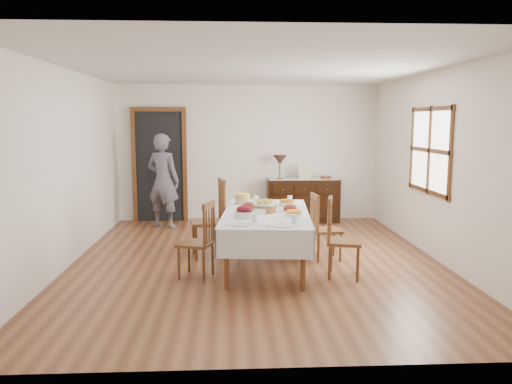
{
  "coord_description": "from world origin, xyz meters",
  "views": [
    {
      "loc": [
        -0.35,
        -6.64,
        1.9
      ],
      "look_at": [
        0.0,
        0.1,
        0.95
      ],
      "focal_mm": 35.0,
      "sensor_mm": 36.0,
      "label": 1
    }
  ],
  "objects_px": {
    "chair_right_far": "(323,226)",
    "dining_table": "(266,219)",
    "chair_left_far": "(212,217)",
    "person": "(163,178)",
    "sideboard": "(303,200)",
    "chair_left_near": "(199,240)",
    "chair_right_near": "(340,237)",
    "table_lamp": "(280,161)"
  },
  "relations": [
    {
      "from": "dining_table",
      "to": "sideboard",
      "type": "height_order",
      "value": "sideboard"
    },
    {
      "from": "person",
      "to": "chair_right_far",
      "type": "bearing_deg",
      "value": 161.62
    },
    {
      "from": "chair_left_far",
      "to": "table_lamp",
      "type": "xyz_separation_m",
      "value": [
        1.2,
        2.38,
        0.62
      ]
    },
    {
      "from": "chair_right_near",
      "to": "dining_table",
      "type": "bearing_deg",
      "value": 77.84
    },
    {
      "from": "chair_left_far",
      "to": "table_lamp",
      "type": "height_order",
      "value": "table_lamp"
    },
    {
      "from": "dining_table",
      "to": "chair_right_far",
      "type": "relative_size",
      "value": 2.43
    },
    {
      "from": "table_lamp",
      "to": "dining_table",
      "type": "bearing_deg",
      "value": -99.01
    },
    {
      "from": "chair_left_near",
      "to": "chair_left_far",
      "type": "relative_size",
      "value": 0.86
    },
    {
      "from": "chair_right_far",
      "to": "table_lamp",
      "type": "bearing_deg",
      "value": 2.04
    },
    {
      "from": "dining_table",
      "to": "chair_right_far",
      "type": "bearing_deg",
      "value": 28.28
    },
    {
      "from": "chair_right_far",
      "to": "dining_table",
      "type": "bearing_deg",
      "value": 107.83
    },
    {
      "from": "chair_right_far",
      "to": "sideboard",
      "type": "distance_m",
      "value": 2.65
    },
    {
      "from": "chair_left_far",
      "to": "chair_right_far",
      "type": "distance_m",
      "value": 1.57
    },
    {
      "from": "chair_left_far",
      "to": "table_lamp",
      "type": "distance_m",
      "value": 2.73
    },
    {
      "from": "sideboard",
      "to": "table_lamp",
      "type": "xyz_separation_m",
      "value": [
        -0.45,
        -0.02,
        0.76
      ]
    },
    {
      "from": "chair_left_far",
      "to": "chair_right_far",
      "type": "relative_size",
      "value": 1.2
    },
    {
      "from": "sideboard",
      "to": "table_lamp",
      "type": "relative_size",
      "value": 2.97
    },
    {
      "from": "sideboard",
      "to": "chair_left_near",
      "type": "bearing_deg",
      "value": -117.46
    },
    {
      "from": "chair_left_near",
      "to": "table_lamp",
      "type": "bearing_deg",
      "value": 176.33
    },
    {
      "from": "chair_left_far",
      "to": "sideboard",
      "type": "distance_m",
      "value": 2.92
    },
    {
      "from": "chair_left_near",
      "to": "chair_left_far",
      "type": "xyz_separation_m",
      "value": [
        0.11,
        0.99,
        0.08
      ]
    },
    {
      "from": "person",
      "to": "dining_table",
      "type": "bearing_deg",
      "value": 146.47
    },
    {
      "from": "chair_left_far",
      "to": "table_lamp",
      "type": "bearing_deg",
      "value": 143.35
    },
    {
      "from": "dining_table",
      "to": "chair_left_far",
      "type": "xyz_separation_m",
      "value": [
        -0.73,
        0.6,
        -0.09
      ]
    },
    {
      "from": "dining_table",
      "to": "sideboard",
      "type": "xyz_separation_m",
      "value": [
        0.92,
        3.0,
        -0.24
      ]
    },
    {
      "from": "chair_right_far",
      "to": "table_lamp",
      "type": "relative_size",
      "value": 2.0
    },
    {
      "from": "dining_table",
      "to": "chair_right_far",
      "type": "distance_m",
      "value": 0.91
    },
    {
      "from": "chair_left_far",
      "to": "person",
      "type": "relative_size",
      "value": 0.61
    },
    {
      "from": "chair_right_near",
      "to": "person",
      "type": "xyz_separation_m",
      "value": [
        -2.55,
        3.06,
        0.41
      ]
    },
    {
      "from": "chair_left_near",
      "to": "chair_left_far",
      "type": "distance_m",
      "value": 1.0
    },
    {
      "from": "chair_right_near",
      "to": "sideboard",
      "type": "height_order",
      "value": "chair_right_near"
    },
    {
      "from": "chair_left_far",
      "to": "person",
      "type": "height_order",
      "value": "person"
    },
    {
      "from": "dining_table",
      "to": "table_lamp",
      "type": "height_order",
      "value": "table_lamp"
    },
    {
      "from": "chair_left_near",
      "to": "chair_right_near",
      "type": "relative_size",
      "value": 0.95
    },
    {
      "from": "dining_table",
      "to": "chair_right_near",
      "type": "relative_size",
      "value": 2.26
    },
    {
      "from": "chair_left_near",
      "to": "chair_right_far",
      "type": "xyz_separation_m",
      "value": [
        1.66,
        0.74,
        -0.01
      ]
    },
    {
      "from": "chair_right_near",
      "to": "person",
      "type": "distance_m",
      "value": 4.01
    },
    {
      "from": "chair_right_far",
      "to": "sideboard",
      "type": "relative_size",
      "value": 0.67
    },
    {
      "from": "dining_table",
      "to": "table_lamp",
      "type": "bearing_deg",
      "value": 85.96
    },
    {
      "from": "chair_right_near",
      "to": "chair_right_far",
      "type": "distance_m",
      "value": 0.79
    },
    {
      "from": "chair_left_far",
      "to": "chair_right_near",
      "type": "xyz_separation_m",
      "value": [
        1.61,
        -1.04,
        -0.06
      ]
    },
    {
      "from": "chair_left_near",
      "to": "table_lamp",
      "type": "relative_size",
      "value": 2.06
    }
  ]
}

